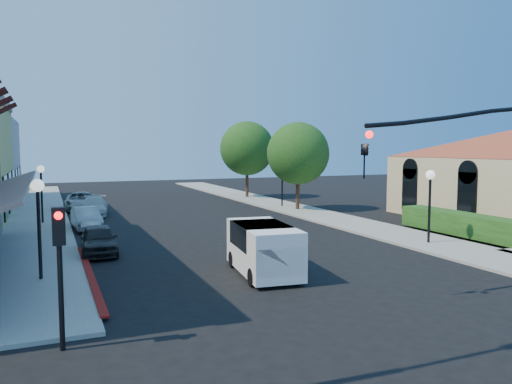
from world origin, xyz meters
name	(u,v)px	position (x,y,z in m)	size (l,w,h in m)	color
ground	(389,324)	(0.00, 0.00, 0.00)	(120.00, 120.00, 0.00)	black
sidewalk_left	(39,214)	(-8.75, 27.00, 0.06)	(3.50, 50.00, 0.12)	gray
sidewalk_right	(269,203)	(8.75, 27.00, 0.06)	(3.50, 50.00, 0.12)	gray
curb_red_strip	(90,277)	(-6.90, 8.00, 0.00)	(0.25, 10.00, 0.06)	maroon
hedge	(463,237)	(11.70, 9.00, 0.00)	(1.40, 8.00, 1.10)	#1A4413
street_tree_a	(298,153)	(8.80, 22.00, 4.19)	(4.56, 4.56, 6.48)	#382116
street_tree_b	(247,148)	(8.80, 32.00, 4.54)	(4.94, 4.94, 7.02)	#382116
signal_mast_arm	(508,164)	(5.86, 1.50, 4.09)	(8.01, 0.39, 6.00)	black
secondary_signal	(59,252)	(-8.00, 1.41, 2.32)	(0.28, 0.42, 3.32)	black
lamppost_left_near	(38,204)	(-8.50, 8.00, 2.74)	(0.44, 0.44, 3.57)	black
lamppost_left_far	(41,179)	(-8.50, 22.00, 2.74)	(0.44, 0.44, 3.57)	black
lamppost_right_near	(430,188)	(8.50, 8.00, 2.74)	(0.44, 0.44, 3.57)	black
lamppost_right_far	(282,172)	(8.50, 24.00, 2.74)	(0.44, 0.44, 3.57)	black
white_van	(264,246)	(-1.01, 5.93, 1.06)	(2.25, 4.32, 1.84)	white
parked_car_a	(99,240)	(-6.20, 12.00, 0.64)	(1.50, 3.73, 1.27)	black
parked_car_b	(86,219)	(-6.20, 19.00, 0.64)	(1.35, 3.86, 1.27)	#A0A4A5
parked_car_c	(94,206)	(-5.28, 25.00, 0.62)	(1.74, 4.28, 1.24)	beige
parked_car_d	(81,201)	(-5.91, 28.49, 0.67)	(2.22, 4.80, 1.34)	#97999C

